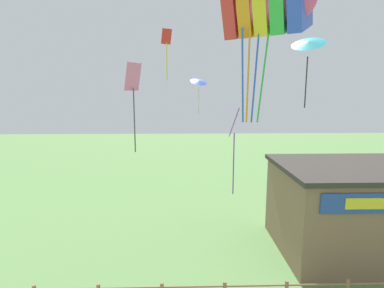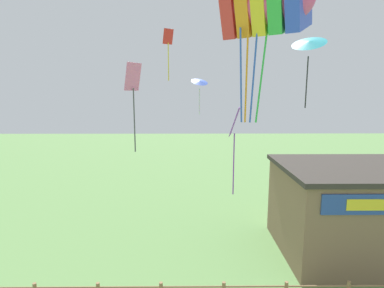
{
  "view_description": "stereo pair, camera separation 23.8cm",
  "coord_description": "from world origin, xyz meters",
  "px_view_note": "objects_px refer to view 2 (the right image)",
  "views": [
    {
      "loc": [
        -0.34,
        -3.21,
        8.4
      ],
      "look_at": [
        0.0,
        9.21,
        6.31
      ],
      "focal_mm": 28.0,
      "sensor_mm": 36.0,
      "label": 1
    },
    {
      "loc": [
        -0.11,
        -3.21,
        8.4
      ],
      "look_at": [
        0.0,
        9.21,
        6.31
      ],
      "focal_mm": 28.0,
      "sensor_mm": 36.0,
      "label": 2
    }
  ],
  "objects_px": {
    "seaside_building": "(362,210)",
    "kite_blue_delta": "(200,83)",
    "kite_purple_streamer": "(234,132)",
    "kite_red_diamond": "(168,46)",
    "kite_rainbow_parafoil": "(266,5)",
    "kite_cyan_delta": "(309,44)",
    "kite_pink_diamond": "(133,89)"
  },
  "relations": [
    {
      "from": "kite_rainbow_parafoil",
      "to": "kite_purple_streamer",
      "type": "distance_m",
      "value": 5.09
    },
    {
      "from": "seaside_building",
      "to": "kite_rainbow_parafoil",
      "type": "xyz_separation_m",
      "value": [
        -6.77,
        -5.28,
        8.67
      ]
    },
    {
      "from": "kite_purple_streamer",
      "to": "kite_cyan_delta",
      "type": "distance_m",
      "value": 4.42
    },
    {
      "from": "kite_red_diamond",
      "to": "kite_purple_streamer",
      "type": "bearing_deg",
      "value": -55.91
    },
    {
      "from": "kite_rainbow_parafoil",
      "to": "kite_pink_diamond",
      "type": "xyz_separation_m",
      "value": [
        -4.51,
        2.33,
        -2.47
      ]
    },
    {
      "from": "kite_rainbow_parafoil",
      "to": "kite_pink_diamond",
      "type": "bearing_deg",
      "value": 152.67
    },
    {
      "from": "kite_red_diamond",
      "to": "kite_pink_diamond",
      "type": "relative_size",
      "value": 0.78
    },
    {
      "from": "kite_blue_delta",
      "to": "kite_cyan_delta",
      "type": "height_order",
      "value": "kite_cyan_delta"
    },
    {
      "from": "seaside_building",
      "to": "kite_rainbow_parafoil",
      "type": "height_order",
      "value": "kite_rainbow_parafoil"
    },
    {
      "from": "kite_purple_streamer",
      "to": "kite_blue_delta",
      "type": "bearing_deg",
      "value": 123.99
    },
    {
      "from": "kite_blue_delta",
      "to": "kite_red_diamond",
      "type": "xyz_separation_m",
      "value": [
        -1.63,
        2.39,
        2.07
      ]
    },
    {
      "from": "kite_blue_delta",
      "to": "kite_pink_diamond",
      "type": "height_order",
      "value": "kite_pink_diamond"
    },
    {
      "from": "kite_rainbow_parafoil",
      "to": "kite_cyan_delta",
      "type": "bearing_deg",
      "value": 45.13
    },
    {
      "from": "kite_cyan_delta",
      "to": "kite_pink_diamond",
      "type": "height_order",
      "value": "kite_cyan_delta"
    },
    {
      "from": "seaside_building",
      "to": "kite_cyan_delta",
      "type": "xyz_separation_m",
      "value": [
        -4.51,
        -3.01,
        7.91
      ]
    },
    {
      "from": "kite_blue_delta",
      "to": "kite_cyan_delta",
      "type": "bearing_deg",
      "value": -32.53
    },
    {
      "from": "seaside_building",
      "to": "kite_purple_streamer",
      "type": "relative_size",
      "value": 2.31
    },
    {
      "from": "kite_rainbow_parafoil",
      "to": "kite_pink_diamond",
      "type": "distance_m",
      "value": 5.65
    },
    {
      "from": "kite_red_diamond",
      "to": "kite_rainbow_parafoil",
      "type": "bearing_deg",
      "value": -64.56
    },
    {
      "from": "seaside_building",
      "to": "kite_blue_delta",
      "type": "distance_m",
      "value": 10.81
    },
    {
      "from": "kite_cyan_delta",
      "to": "kite_red_diamond",
      "type": "bearing_deg",
      "value": 138.82
    },
    {
      "from": "kite_blue_delta",
      "to": "kite_red_diamond",
      "type": "bearing_deg",
      "value": 124.18
    },
    {
      "from": "seaside_building",
      "to": "kite_cyan_delta",
      "type": "height_order",
      "value": "kite_cyan_delta"
    },
    {
      "from": "kite_red_diamond",
      "to": "kite_cyan_delta",
      "type": "height_order",
      "value": "kite_red_diamond"
    },
    {
      "from": "kite_rainbow_parafoil",
      "to": "kite_blue_delta",
      "type": "xyz_separation_m",
      "value": [
        -1.84,
        4.89,
        -2.15
      ]
    },
    {
      "from": "kite_rainbow_parafoil",
      "to": "seaside_building",
      "type": "bearing_deg",
      "value": 37.93
    },
    {
      "from": "kite_purple_streamer",
      "to": "kite_red_diamond",
      "type": "xyz_separation_m",
      "value": [
        -3.03,
        4.47,
        4.15
      ]
    },
    {
      "from": "kite_purple_streamer",
      "to": "kite_blue_delta",
      "type": "relative_size",
      "value": 2.11
    },
    {
      "from": "kite_rainbow_parafoil",
      "to": "kite_red_diamond",
      "type": "xyz_separation_m",
      "value": [
        -3.46,
        7.28,
        -0.08
      ]
    },
    {
      "from": "kite_rainbow_parafoil",
      "to": "kite_cyan_delta",
      "type": "height_order",
      "value": "kite_rainbow_parafoil"
    },
    {
      "from": "seaside_building",
      "to": "kite_blue_delta",
      "type": "xyz_separation_m",
      "value": [
        -8.61,
        -0.39,
        6.52
      ]
    },
    {
      "from": "kite_rainbow_parafoil",
      "to": "kite_blue_delta",
      "type": "height_order",
      "value": "kite_rainbow_parafoil"
    }
  ]
}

